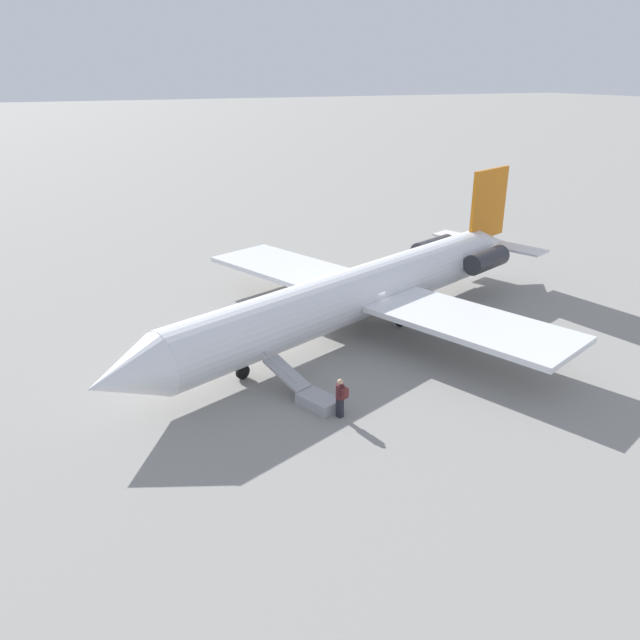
# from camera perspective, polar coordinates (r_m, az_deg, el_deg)

# --- Properties ---
(ground_plane) EXTENTS (600.00, 600.00, 0.00)m
(ground_plane) POSITION_cam_1_polar(r_m,az_deg,el_deg) (34.39, 3.19, -1.08)
(ground_plane) COLOR gray
(airplane_main) EXTENTS (30.02, 23.29, 7.48)m
(airplane_main) POSITION_cam_1_polar(r_m,az_deg,el_deg) (34.31, 4.38, 2.83)
(airplane_main) COLOR silver
(airplane_main) RESTS_ON ground
(boarding_stairs) EXTENTS (2.38, 4.11, 1.81)m
(boarding_stairs) POSITION_cam_1_polar(r_m,az_deg,el_deg) (27.01, -0.76, -6.92)
(boarding_stairs) COLOR #99999E
(boarding_stairs) RESTS_ON ground
(passenger) EXTENTS (0.44, 0.57, 1.74)m
(passenger) POSITION_cam_1_polar(r_m,az_deg,el_deg) (25.74, 1.90, -6.91)
(passenger) COLOR #23232D
(passenger) RESTS_ON ground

